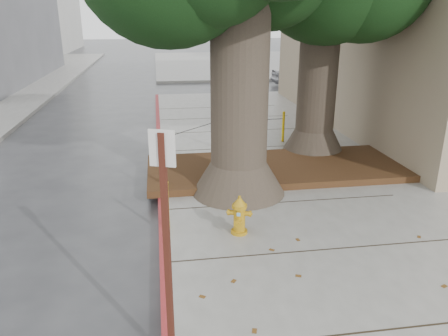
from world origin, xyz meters
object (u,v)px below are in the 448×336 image
Objects in this scene: fire_hydrant at (239,215)px; car_silver at (303,74)px; car_red at (386,69)px; signpost at (167,238)px.

car_silver is at bearing 86.99° from fire_hydrant.
fire_hydrant is 22.97m from car_red.
signpost reaches higher than car_silver.
car_red is at bearing -80.41° from car_silver.
signpost is 0.72× the size of car_red.
signpost is at bearing 153.83° from car_silver.
signpost is 26.06m from car_red.
signpost is 22.05m from car_silver.
fire_hydrant is 0.27× the size of signpost.
car_red is at bearing 77.06° from signpost.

